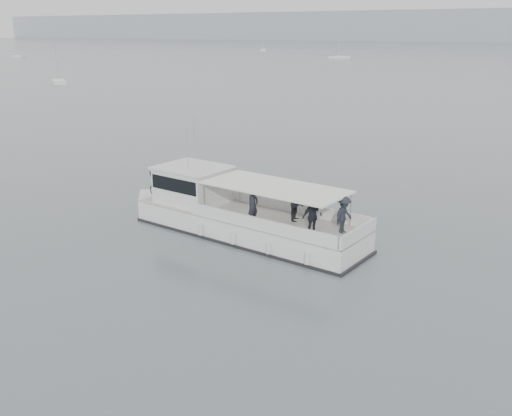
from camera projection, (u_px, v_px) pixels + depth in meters
The scene contains 3 objects.
ground at pixel (242, 235), 29.72m from camera, with size 1400.00×1400.00×0.00m, color #505B5F.
tour_boat at pixel (229, 213), 30.08m from camera, with size 14.65×4.89×6.09m.
moored_fleet at pixel (411, 61), 191.55m from camera, with size 315.02×329.89×9.87m.
Camera 1 is at (14.95, -23.61, 10.24)m, focal length 40.00 mm.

